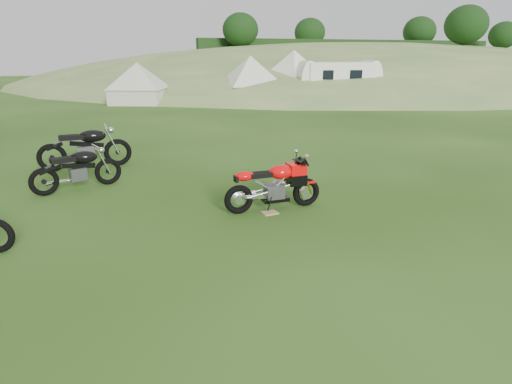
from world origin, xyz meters
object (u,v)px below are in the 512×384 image
object	(u,v)px
vintage_moto_d	(85,146)
tent_mid	(250,78)
plywood_board	(270,213)
tent_left	(138,82)
vintage_moto_c	(76,168)
sport_motorcycle	(273,182)
caravan	(337,81)
tent_right	(294,76)

from	to	relation	value
vintage_moto_d	tent_mid	distance (m)	16.99
plywood_board	tent_left	size ratio (longest dim) A/B	0.10
vintage_moto_c	tent_mid	bearing A→B (deg)	41.85
vintage_moto_d	tent_left	size ratio (longest dim) A/B	0.76
sport_motorcycle	vintage_moto_d	world-z (taller)	vintage_moto_d
sport_motorcycle	vintage_moto_c	size ratio (longest dim) A/B	0.97
sport_motorcycle	caravan	world-z (taller)	caravan
plywood_board	tent_left	world-z (taller)	tent_left
vintage_moto_d	caravan	distance (m)	18.90
plywood_board	caravan	size ratio (longest dim) A/B	0.05
vintage_moto_c	tent_mid	size ratio (longest dim) A/B	0.59
vintage_moto_d	tent_right	xyz separation A→B (m)	(11.72, 14.96, 0.86)
plywood_board	tent_mid	world-z (taller)	tent_mid
plywood_board	vintage_moto_d	size ratio (longest dim) A/B	0.13
tent_right	tent_left	bearing A→B (deg)	155.62
plywood_board	tent_right	xyz separation A→B (m)	(8.41, 19.34, 1.41)
sport_motorcycle	plywood_board	distance (m)	0.56
vintage_moto_c	plywood_board	bearing A→B (deg)	-56.95
tent_right	caravan	xyz separation A→B (m)	(2.06, -2.04, -0.26)
caravan	tent_left	bearing A→B (deg)	179.66
vintage_moto_c	tent_right	distance (m)	20.55
plywood_board	vintage_moto_c	size ratio (longest dim) A/B	0.15
plywood_board	tent_left	xyz separation A→B (m)	(-1.21, 19.26, 1.20)
tent_right	caravan	world-z (taller)	tent_right
tent_mid	caravan	size ratio (longest dim) A/B	0.62
plywood_board	tent_left	bearing A→B (deg)	93.58
vintage_moto_d	tent_right	distance (m)	19.02
sport_motorcycle	plywood_board	bearing A→B (deg)	-126.87
vintage_moto_c	tent_mid	world-z (taller)	tent_mid
tent_right	caravan	size ratio (longest dim) A/B	0.66
tent_left	caravan	distance (m)	11.83
vintage_moto_d	tent_mid	size ratio (longest dim) A/B	0.70
plywood_board	vintage_moto_c	world-z (taller)	vintage_moto_c
plywood_board	tent_right	world-z (taller)	tent_right
plywood_board	sport_motorcycle	bearing A→B (deg)	54.20
sport_motorcycle	tent_mid	distance (m)	19.51
plywood_board	caravan	bearing A→B (deg)	58.84
sport_motorcycle	vintage_moto_d	size ratio (longest dim) A/B	0.82
caravan	vintage_moto_c	bearing A→B (deg)	-124.01
sport_motorcycle	vintage_moto_d	distance (m)	5.43
vintage_moto_c	tent_left	distance (m)	16.87
vintage_moto_c	vintage_moto_d	xyz separation A→B (m)	(0.07, 1.84, 0.09)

